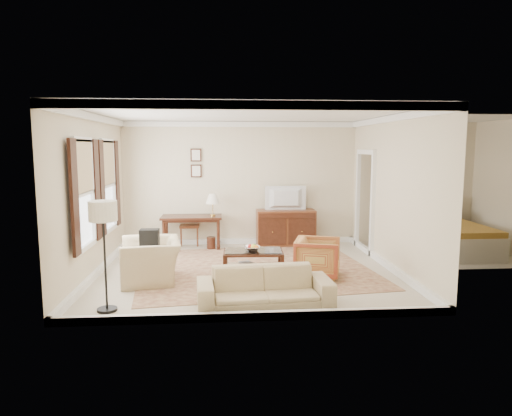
{
  "coord_description": "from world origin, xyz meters",
  "views": [
    {
      "loc": [
        -0.46,
        -8.3,
        2.31
      ],
      "look_at": [
        0.2,
        0.3,
        1.15
      ],
      "focal_mm": 32.0,
      "sensor_mm": 36.0,
      "label": 1
    }
  ],
  "objects": [
    {
      "name": "fruit_bowl",
      "position": [
        0.08,
        -0.28,
        0.51
      ],
      "size": [
        0.42,
        0.42,
        0.1
      ],
      "primitive_type": "imported",
      "color": "silver",
      "rests_on": "coffee_table"
    },
    {
      "name": "framed_prints",
      "position": [
        -1.04,
        2.47,
        1.94
      ],
      "size": [
        0.25,
        0.04,
        0.68
      ],
      "primitive_type": null,
      "color": "#411E12",
      "rests_on": "room_shell"
    },
    {
      "name": "desk_lamp",
      "position": [
        -0.66,
        2.06,
        1.0
      ],
      "size": [
        0.32,
        0.32,
        0.5
      ],
      "primitive_type": null,
      "color": "silver",
      "rests_on": "writing_desk"
    },
    {
      "name": "sideboard",
      "position": [
        1.05,
        2.21,
        0.42
      ],
      "size": [
        1.37,
        0.53,
        0.84
      ],
      "primitive_type": "cube",
      "color": "brown",
      "rests_on": "room_shell"
    },
    {
      "name": "window_front",
      "position": [
        -2.7,
        -0.7,
        1.55
      ],
      "size": [
        0.12,
        1.56,
        1.8
      ],
      "primitive_type": null,
      "color": "#CCB284",
      "rests_on": "room_shell"
    },
    {
      "name": "desk_chair",
      "position": [
        -1.21,
        2.41,
        0.53
      ],
      "size": [
        0.53,
        0.53,
        1.05
      ],
      "primitive_type": null,
      "rotation": [
        0.0,
        0.0,
        0.2
      ],
      "color": "brown",
      "rests_on": "room_shell"
    },
    {
      "name": "floor_lamp",
      "position": [
        -2.09,
        -1.95,
        1.32
      ],
      "size": [
        0.39,
        0.39,
        1.57
      ],
      "color": "black",
      "rests_on": "room_shell"
    },
    {
      "name": "annex_bedroom",
      "position": [
        4.49,
        1.15,
        0.34
      ],
      "size": [
        3.0,
        2.7,
        2.9
      ],
      "color": "beige",
      "rests_on": "ground"
    },
    {
      "name": "room_shell",
      "position": [
        0.0,
        0.0,
        2.47
      ],
      "size": [
        5.51,
        5.01,
        2.91
      ],
      "color": "beige",
      "rests_on": "ground"
    },
    {
      "name": "backpack",
      "position": [
        -1.7,
        -0.5,
        0.74
      ],
      "size": [
        0.35,
        0.39,
        0.4
      ],
      "primitive_type": "cube",
      "rotation": [
        0.0,
        0.0,
        -1.07
      ],
      "color": "black",
      "rests_on": "club_armchair"
    },
    {
      "name": "book_b",
      "position": [
        0.22,
        -0.35,
        0.17
      ],
      "size": [
        0.27,
        0.13,
        0.38
      ],
      "primitive_type": "imported",
      "rotation": [
        0.0,
        0.0,
        -0.38
      ],
      "color": "brown",
      "rests_on": "coffee_table"
    },
    {
      "name": "book_a",
      "position": [
        -0.1,
        -0.13,
        0.18
      ],
      "size": [
        0.27,
        0.15,
        0.38
      ],
      "primitive_type": "imported",
      "rotation": [
        0.0,
        0.0,
        0.43
      ],
      "color": "brown",
      "rests_on": "coffee_table"
    },
    {
      "name": "doorway",
      "position": [
        2.71,
        1.5,
        1.08
      ],
      "size": [
        0.1,
        1.12,
        2.25
      ],
      "primitive_type": null,
      "color": "white",
      "rests_on": "room_shell"
    },
    {
      "name": "window_rear",
      "position": [
        -2.7,
        0.9,
        1.55
      ],
      "size": [
        0.12,
        1.56,
        1.8
      ],
      "primitive_type": null,
      "color": "#CCB284",
      "rests_on": "room_shell"
    },
    {
      "name": "coffee_table",
      "position": [
        0.11,
        -0.25,
        0.35
      ],
      "size": [
        1.1,
        0.68,
        0.46
      ],
      "rotation": [
        0.0,
        0.0,
        -0.05
      ],
      "color": "#411E12",
      "rests_on": "room_shell"
    },
    {
      "name": "club_armchair",
      "position": [
        -1.68,
        -0.53,
        0.49
      ],
      "size": [
        0.89,
        1.22,
        0.98
      ],
      "primitive_type": "imported",
      "rotation": [
        0.0,
        0.0,
        -1.41
      ],
      "color": "#CDBE8A",
      "rests_on": "room_shell"
    },
    {
      "name": "rug",
      "position": [
        0.15,
        0.16,
        0.01
      ],
      "size": [
        4.69,
        4.15,
        0.01
      ],
      "primitive_type": "cube",
      "rotation": [
        0.0,
        0.0,
        0.12
      ],
      "color": "maroon",
      "rests_on": "room_shell"
    },
    {
      "name": "writing_desk",
      "position": [
        -1.14,
        2.06,
        0.64
      ],
      "size": [
        1.37,
        0.68,
        0.75
      ],
      "color": "#411E12",
      "rests_on": "room_shell"
    },
    {
      "name": "tv",
      "position": [
        1.05,
        2.19,
        1.3
      ],
      "size": [
        0.92,
        0.53,
        0.12
      ],
      "primitive_type": "imported",
      "rotation": [
        0.0,
        0.0,
        3.14
      ],
      "color": "black",
      "rests_on": "sideboard"
    },
    {
      "name": "sofa",
      "position": [
        0.15,
        -1.95,
        0.38
      ],
      "size": [
        1.98,
        0.7,
        0.76
      ],
      "primitive_type": "imported",
      "rotation": [
        0.0,
        0.0,
        0.07
      ],
      "color": "#CDBE8A",
      "rests_on": "room_shell"
    },
    {
      "name": "striped_armchair",
      "position": [
        1.23,
        -0.52,
        0.39
      ],
      "size": [
        0.9,
        0.93,
        0.78
      ],
      "primitive_type": "imported",
      "rotation": [
        0.0,
        0.0,
        1.28
      ],
      "color": "#993921",
      "rests_on": "room_shell"
    }
  ]
}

